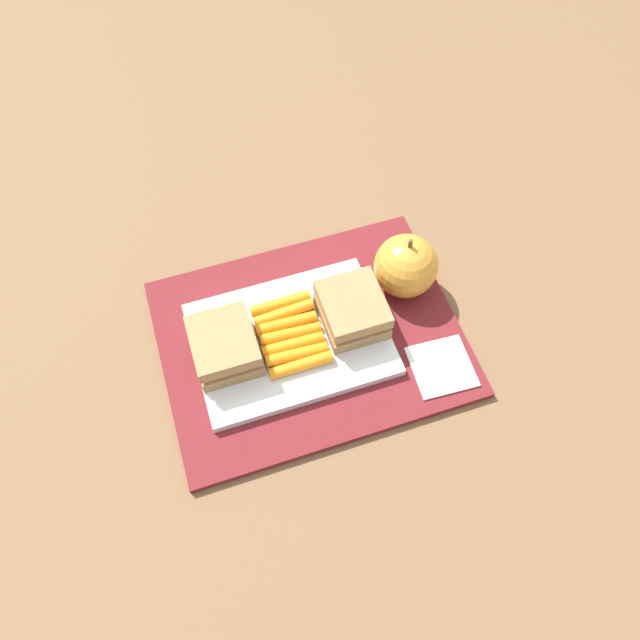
# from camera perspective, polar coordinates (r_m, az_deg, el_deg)

# --- Properties ---
(ground_plane) EXTENTS (2.40, 2.40, 0.00)m
(ground_plane) POSITION_cam_1_polar(r_m,az_deg,el_deg) (0.75, -0.90, -1.87)
(ground_plane) COLOR brown
(lunchbag_mat) EXTENTS (0.36, 0.28, 0.01)m
(lunchbag_mat) POSITION_cam_1_polar(r_m,az_deg,el_deg) (0.75, -0.91, -1.69)
(lunchbag_mat) COLOR maroon
(lunchbag_mat) RESTS_ON ground_plane
(food_tray) EXTENTS (0.23, 0.17, 0.01)m
(food_tray) POSITION_cam_1_polar(r_m,az_deg,el_deg) (0.74, -2.78, -1.81)
(food_tray) COLOR white
(food_tray) RESTS_ON lunchbag_mat
(sandwich_half_left) EXTENTS (0.07, 0.08, 0.04)m
(sandwich_half_left) POSITION_cam_1_polar(r_m,az_deg,el_deg) (0.71, -8.94, -2.44)
(sandwich_half_left) COLOR #9E7A4C
(sandwich_half_left) RESTS_ON food_tray
(sandwich_half_right) EXTENTS (0.07, 0.08, 0.04)m
(sandwich_half_right) POSITION_cam_1_polar(r_m,az_deg,el_deg) (0.72, 3.05, 0.94)
(sandwich_half_right) COLOR #9E7A4C
(sandwich_half_right) RESTS_ON food_tray
(carrot_sticks_bundle) EXTENTS (0.08, 0.10, 0.02)m
(carrot_sticks_bundle) POSITION_cam_1_polar(r_m,az_deg,el_deg) (0.72, -2.83, -1.27)
(carrot_sticks_bundle) COLOR orange
(carrot_sticks_bundle) RESTS_ON food_tray
(apple) EXTENTS (0.08, 0.08, 0.09)m
(apple) POSITION_cam_1_polar(r_m,az_deg,el_deg) (0.76, 8.03, 5.03)
(apple) COLOR gold
(apple) RESTS_ON lunchbag_mat
(paper_napkin) EXTENTS (0.07, 0.07, 0.00)m
(paper_napkin) POSITION_cam_1_polar(r_m,az_deg,el_deg) (0.74, 11.32, -4.30)
(paper_napkin) COLOR white
(paper_napkin) RESTS_ON lunchbag_mat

